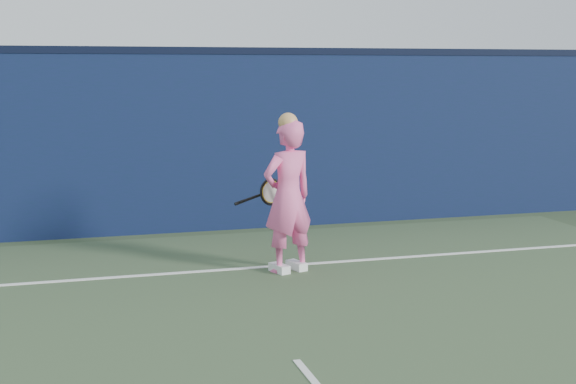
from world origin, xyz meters
name	(u,v)px	position (x,y,z in m)	size (l,w,h in m)	color
backstop_wall	(186,143)	(0.00, 6.50, 1.25)	(24.00, 0.40, 2.50)	#0C1A35
wall_cap	(184,51)	(0.00, 6.50, 2.55)	(24.00, 0.42, 0.10)	black
player	(288,196)	(0.72, 3.77, 0.88)	(0.73, 0.60, 1.82)	pink
racket	(269,193)	(0.60, 4.15, 0.86)	(0.61, 0.17, 0.33)	black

